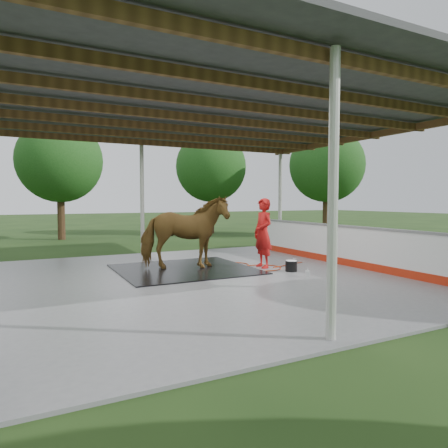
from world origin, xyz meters
name	(u,v)px	position (x,y,z in m)	size (l,w,h in m)	color
ground	(196,280)	(0.00, 0.00, 0.00)	(100.00, 100.00, 0.00)	#1E3814
concrete_slab	(196,279)	(0.00, 0.00, 0.03)	(12.00, 10.00, 0.05)	slate
pavilion_structure	(195,113)	(0.00, 0.00, 3.97)	(12.60, 10.60, 4.05)	beige
dasher_board	(341,246)	(4.60, 0.00, 0.59)	(0.16, 8.00, 1.15)	red
tree_belt	(192,128)	(0.30, 0.90, 3.79)	(28.00, 28.00, 5.80)	#382314
rubber_mat	(185,269)	(0.19, 1.22, 0.06)	(3.49, 3.27, 0.03)	black
horse	(184,232)	(0.19, 1.22, 1.05)	(1.06, 2.32, 1.96)	brown
handler	(263,233)	(2.26, 0.56, 1.01)	(0.70, 0.46, 1.92)	red
wash_bucket	(291,266)	(2.59, -0.30, 0.20)	(0.31, 0.31, 0.29)	black
soap_bottle_a	(294,264)	(2.75, -0.21, 0.21)	(0.13, 0.13, 0.33)	silver
soap_bottle_b	(308,272)	(2.50, -1.09, 0.16)	(0.10, 0.10, 0.22)	#338CD8
hose_coil	(251,266)	(2.02, 0.78, 0.06)	(2.47, 1.74, 0.02)	#BC350D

